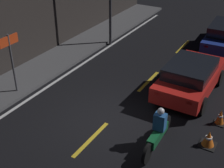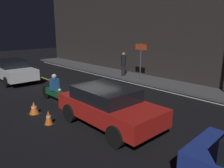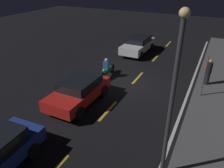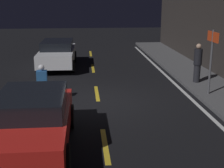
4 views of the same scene
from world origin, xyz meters
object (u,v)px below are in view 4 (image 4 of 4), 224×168
(sedan_white, at_px, (57,53))
(taxi_red, at_px, (32,119))
(shop_sign, at_px, (212,49))
(pedestrian, at_px, (198,63))
(motorcycle, at_px, (43,86))

(sedan_white, xyz_separation_m, taxi_red, (9.50, 0.07, 0.00))
(sedan_white, bearing_deg, taxi_red, 1.48)
(shop_sign, bearing_deg, pedestrian, 175.05)
(pedestrian, distance_m, shop_sign, 1.88)
(taxi_red, bearing_deg, sedan_white, -179.21)
(sedan_white, relative_size, taxi_red, 1.09)
(motorcycle, relative_size, shop_sign, 0.94)
(motorcycle, distance_m, shop_sign, 6.30)
(sedan_white, distance_m, shop_sign, 8.55)
(motorcycle, xyz_separation_m, pedestrian, (-1.56, 6.31, 0.42))
(motorcycle, relative_size, pedestrian, 1.36)
(sedan_white, height_order, motorcycle, sedan_white)
(sedan_white, height_order, taxi_red, sedan_white)
(motorcycle, bearing_deg, sedan_white, 177.43)
(pedestrian, xyz_separation_m, shop_sign, (1.67, -0.14, 0.85))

